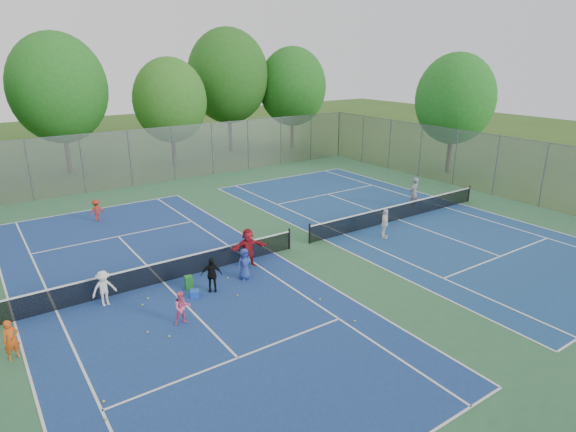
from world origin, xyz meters
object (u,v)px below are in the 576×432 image
object	(u,v)px
net_left	(162,272)
ball_hopper	(189,283)
net_right	(399,212)
ball_crate	(195,294)
instructor	(414,193)

from	to	relation	value
net_left	ball_hopper	distance (m)	1.35
net_right	ball_hopper	xyz separation A→B (m)	(-13.35, -1.17, -0.17)
ball_crate	ball_hopper	distance (m)	0.78
net_left	ball_crate	distance (m)	2.04
ball_crate	instructor	distance (m)	16.15
net_left	ball_hopper	xyz separation A→B (m)	(0.65, -1.17, -0.17)
ball_hopper	net_left	bearing A→B (deg)	118.91
ball_hopper	ball_crate	bearing A→B (deg)	-96.65
net_left	ball_crate	world-z (taller)	net_left
ball_crate	ball_hopper	bearing A→B (deg)	83.35
net_left	net_right	distance (m)	14.00
net_right	instructor	xyz separation A→B (m)	(2.40, 1.09, 0.51)
net_left	instructor	xyz separation A→B (m)	(16.40, 1.09, 0.51)
net_left	ball_crate	xyz separation A→B (m)	(0.56, -1.93, -0.31)
net_right	ball_crate	xyz separation A→B (m)	(-13.44, -1.93, -0.31)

